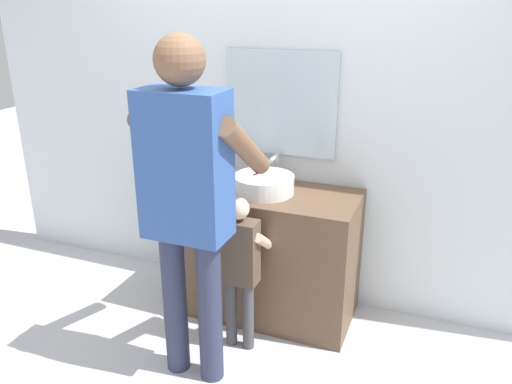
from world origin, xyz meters
The scene contains 8 objects.
ground_plane centered at (0.00, 0.00, 0.00)m, with size 14.00×14.00×0.00m, color silver.
back_wall centered at (0.00, 0.62, 1.35)m, with size 4.40×0.10×2.70m.
vanity_cabinet centered at (0.00, 0.30, 0.42)m, with size 1.14×0.54×0.83m, color brown.
sink_basin centered at (0.00, 0.28, 0.89)m, with size 0.37×0.37×0.11m.
faucet centered at (0.00, 0.50, 0.91)m, with size 0.18×0.14×0.18m.
toothbrush_cup centered at (-0.40, 0.35, 0.89)m, with size 0.07×0.07×0.21m.
child_toddler centered at (0.00, -0.10, 0.56)m, with size 0.29×0.29×0.94m.
adult_parent centered at (-0.14, -0.39, 1.08)m, with size 0.56×0.58×1.79m.
Camera 1 is at (1.00, -2.41, 1.91)m, focal length 35.55 mm.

